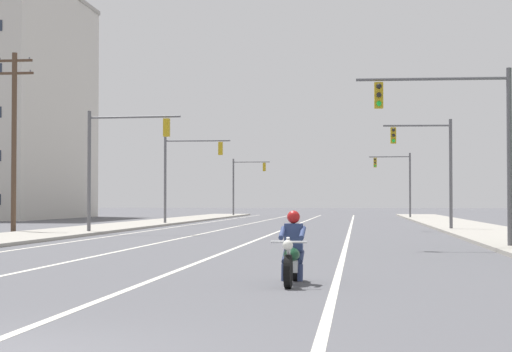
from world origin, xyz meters
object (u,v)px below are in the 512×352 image
Objects in this scene: traffic_signal_near_left at (115,152)px; traffic_signal_near_right at (464,129)px; traffic_signal_far_right at (398,176)px; utility_pole_left_near at (14,136)px; traffic_signal_far_left at (244,179)px; traffic_signal_mid_right at (432,158)px; motorcycle_with_rider at (292,255)px; traffic_signal_mid_left at (184,166)px.

traffic_signal_near_right is at bearing -38.36° from traffic_signal_near_left.
traffic_signal_near_right and traffic_signal_far_right have the same top height.
traffic_signal_far_left is at bearing 84.15° from utility_pole_left_near.
motorcycle_with_rider is at bearing -99.45° from traffic_signal_mid_right.
traffic_signal_far_right reaches higher than motorcycle_with_rider.
traffic_signal_near_right is 0.67× the size of utility_pole_left_near.
traffic_signal_far_right is (15.87, 23.95, -0.05)m from traffic_signal_mid_left.
traffic_signal_far_left is at bearing 90.08° from traffic_signal_near_left.
traffic_signal_near_left is 5.36m from utility_pole_left_near.
traffic_signal_far_right is 1.00× the size of traffic_signal_far_left.
traffic_signal_far_left is at bearing 90.21° from traffic_signal_mid_left.
traffic_signal_far_right is (15.92, 41.38, -0.06)m from traffic_signal_near_left.
traffic_signal_mid_right is 1.00× the size of traffic_signal_mid_left.
traffic_signal_far_left reaches higher than motorcycle_with_rider.
traffic_signal_mid_right is 1.00× the size of traffic_signal_far_left.
traffic_signal_far_right is at bearing 56.47° from traffic_signal_mid_left.
motorcycle_with_rider is 0.35× the size of traffic_signal_mid_left.
traffic_signal_far_right is (0.22, 53.80, -0.09)m from traffic_signal_near_right.
traffic_signal_near_left and traffic_signal_mid_left have the same top height.
traffic_signal_near_right is at bearing -90.24° from traffic_signal_far_right.
traffic_signal_far_left is at bearing 148.93° from traffic_signal_far_right.
traffic_signal_near_right is 1.00× the size of traffic_signal_mid_right.
utility_pole_left_near is at bearing 121.98° from motorcycle_with_rider.
traffic_signal_far_right is at bearing 89.76° from traffic_signal_near_right.
traffic_signal_mid_left is (-15.65, 29.85, -0.04)m from traffic_signal_near_right.
traffic_signal_far_right is 0.67× the size of utility_pole_left_near.
traffic_signal_far_left is 0.67× the size of utility_pole_left_near.
traffic_signal_far_right is at bearing 85.62° from motorcycle_with_rider.
traffic_signal_mid_left is at bearing -89.79° from traffic_signal_far_left.
traffic_signal_far_right is 18.67m from traffic_signal_far_left.
traffic_signal_mid_left and traffic_signal_far_right have the same top height.
utility_pole_left_near reaches higher than traffic_signal_mid_left.
traffic_signal_mid_right and traffic_signal_mid_left have the same top height.
traffic_signal_mid_right is 34.77m from traffic_signal_far_right.
traffic_signal_near_right is at bearing 69.74° from motorcycle_with_rider.
motorcycle_with_rider is at bearing -58.02° from utility_pole_left_near.
traffic_signal_mid_left is (-10.73, 43.16, 3.50)m from motorcycle_with_rider.
traffic_signal_mid_right is 47.28m from traffic_signal_far_left.
traffic_signal_mid_right is 1.00× the size of traffic_signal_far_right.
traffic_signal_near_right is 1.00× the size of traffic_signal_mid_left.
traffic_signal_mid_right is at bearing -69.91° from traffic_signal_far_left.
utility_pole_left_near reaches higher than motorcycle_with_rider.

